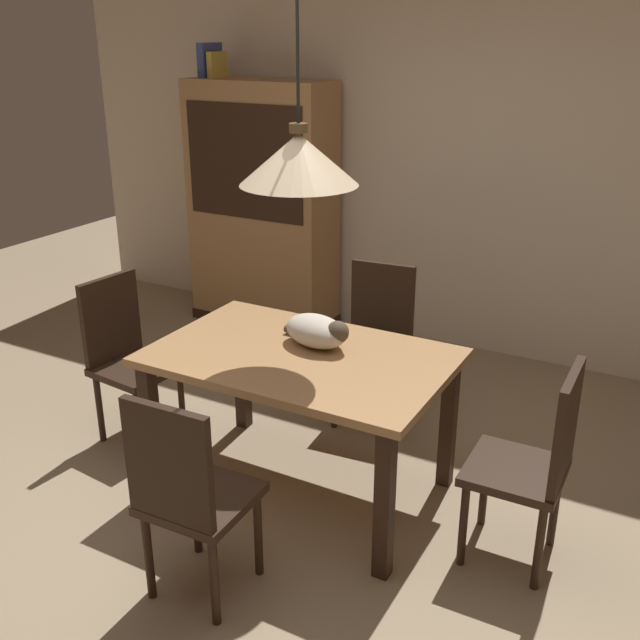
# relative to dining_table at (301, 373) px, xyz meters

# --- Properties ---
(ground) EXTENTS (10.00, 10.00, 0.00)m
(ground) POSITION_rel_dining_table_xyz_m (-0.01, -0.45, -0.65)
(ground) COLOR #998466
(back_wall) EXTENTS (6.40, 0.10, 2.90)m
(back_wall) POSITION_rel_dining_table_xyz_m (-0.01, 2.20, 0.80)
(back_wall) COLOR beige
(back_wall) RESTS_ON ground
(dining_table) EXTENTS (1.40, 0.90, 0.75)m
(dining_table) POSITION_rel_dining_table_xyz_m (0.00, 0.00, 0.00)
(dining_table) COLOR #A87A4C
(dining_table) RESTS_ON ground
(chair_far_back) EXTENTS (0.43, 0.43, 0.93)m
(chair_far_back) POSITION_rel_dining_table_xyz_m (-0.01, 0.88, -0.14)
(chair_far_back) COLOR black
(chair_far_back) RESTS_ON ground
(chair_left_side) EXTENTS (0.44, 0.44, 0.93)m
(chair_left_side) POSITION_rel_dining_table_xyz_m (-1.13, 0.01, -0.14)
(chair_left_side) COLOR black
(chair_left_side) RESTS_ON ground
(chair_near_front) EXTENTS (0.41, 0.41, 0.93)m
(chair_near_front) POSITION_rel_dining_table_xyz_m (0.00, -0.88, -0.14)
(chair_near_front) COLOR black
(chair_near_front) RESTS_ON ground
(chair_right_side) EXTENTS (0.41, 0.41, 0.93)m
(chair_right_side) POSITION_rel_dining_table_xyz_m (1.13, 0.00, -0.14)
(chair_right_side) COLOR black
(chair_right_side) RESTS_ON ground
(cat_sleeping) EXTENTS (0.40, 0.30, 0.16)m
(cat_sleeping) POSITION_rel_dining_table_xyz_m (0.03, 0.12, 0.18)
(cat_sleeping) COLOR beige
(cat_sleeping) RESTS_ON dining_table
(pendant_lamp) EXTENTS (0.52, 0.52, 1.30)m
(pendant_lamp) POSITION_rel_dining_table_xyz_m (-0.00, 0.00, 1.01)
(pendant_lamp) COLOR beige
(hutch_bookcase) EXTENTS (1.12, 0.45, 1.85)m
(hutch_bookcase) POSITION_rel_dining_table_xyz_m (-1.42, 1.86, 0.24)
(hutch_bookcase) COLOR #A87A4C
(hutch_bookcase) RESTS_ON ground
(book_blue_wide) EXTENTS (0.06, 0.24, 0.24)m
(book_blue_wide) POSITION_rel_dining_table_xyz_m (-1.84, 1.87, 1.32)
(book_blue_wide) COLOR #384C93
(book_blue_wide) RESTS_ON hutch_bookcase
(book_yellow_short) EXTENTS (0.04, 0.20, 0.18)m
(book_yellow_short) POSITION_rel_dining_table_xyz_m (-1.77, 1.87, 1.29)
(book_yellow_short) COLOR gold
(book_yellow_short) RESTS_ON hutch_bookcase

